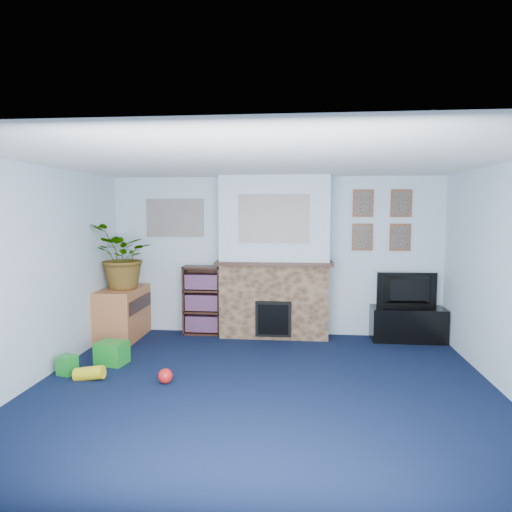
# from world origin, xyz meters

# --- Properties ---
(floor) EXTENTS (5.00, 4.50, 0.01)m
(floor) POSITION_xyz_m (0.00, 0.00, 0.00)
(floor) COLOR #0D1633
(floor) RESTS_ON ground
(ceiling) EXTENTS (5.00, 4.50, 0.01)m
(ceiling) POSITION_xyz_m (0.00, 0.00, 2.40)
(ceiling) COLOR white
(ceiling) RESTS_ON wall_back
(wall_back) EXTENTS (5.00, 0.04, 2.40)m
(wall_back) POSITION_xyz_m (0.00, 2.25, 1.20)
(wall_back) COLOR silver
(wall_back) RESTS_ON ground
(wall_front) EXTENTS (5.00, 0.04, 2.40)m
(wall_front) POSITION_xyz_m (0.00, -2.25, 1.20)
(wall_front) COLOR silver
(wall_front) RESTS_ON ground
(wall_left) EXTENTS (0.04, 4.50, 2.40)m
(wall_left) POSITION_xyz_m (-2.50, 0.00, 1.20)
(wall_left) COLOR silver
(wall_left) RESTS_ON ground
(chimney_breast) EXTENTS (1.72, 0.50, 2.40)m
(chimney_breast) POSITION_xyz_m (0.00, 2.05, 1.18)
(chimney_breast) COLOR brown
(chimney_breast) RESTS_ON ground
(collage_main) EXTENTS (1.00, 0.03, 0.68)m
(collage_main) POSITION_xyz_m (0.00, 1.84, 1.78)
(collage_main) COLOR gray
(collage_main) RESTS_ON chimney_breast
(collage_left) EXTENTS (0.90, 0.03, 0.58)m
(collage_left) POSITION_xyz_m (-1.55, 2.23, 1.78)
(collage_left) COLOR gray
(collage_left) RESTS_ON wall_back
(portrait_tl) EXTENTS (0.30, 0.03, 0.40)m
(portrait_tl) POSITION_xyz_m (1.30, 2.23, 2.00)
(portrait_tl) COLOR brown
(portrait_tl) RESTS_ON wall_back
(portrait_tr) EXTENTS (0.30, 0.03, 0.40)m
(portrait_tr) POSITION_xyz_m (1.85, 2.23, 2.00)
(portrait_tr) COLOR brown
(portrait_tr) RESTS_ON wall_back
(portrait_bl) EXTENTS (0.30, 0.03, 0.40)m
(portrait_bl) POSITION_xyz_m (1.30, 2.23, 1.50)
(portrait_bl) COLOR brown
(portrait_bl) RESTS_ON wall_back
(portrait_br) EXTENTS (0.30, 0.03, 0.40)m
(portrait_br) POSITION_xyz_m (1.85, 2.23, 1.50)
(portrait_br) COLOR brown
(portrait_br) RESTS_ON wall_back
(tv_stand) EXTENTS (1.03, 0.44, 0.49)m
(tv_stand) POSITION_xyz_m (1.95, 2.03, 0.23)
(tv_stand) COLOR black
(tv_stand) RESTS_ON ground
(television) EXTENTS (0.87, 0.15, 0.50)m
(television) POSITION_xyz_m (1.95, 2.05, 0.74)
(television) COLOR black
(television) RESTS_ON tv_stand
(bookshelf) EXTENTS (0.58, 0.28, 1.05)m
(bookshelf) POSITION_xyz_m (-1.10, 2.11, 0.50)
(bookshelf) COLOR black
(bookshelf) RESTS_ON ground
(sideboard) EXTENTS (0.54, 0.97, 0.75)m
(sideboard) POSITION_xyz_m (-2.24, 1.75, 0.35)
(sideboard) COLOR #B4653A
(sideboard) RESTS_ON ground
(potted_plant) EXTENTS (0.80, 0.91, 0.96)m
(potted_plant) POSITION_xyz_m (-2.19, 1.70, 1.23)
(potted_plant) COLOR #26661E
(potted_plant) RESTS_ON sideboard
(mantel_clock) EXTENTS (0.10, 0.06, 0.15)m
(mantel_clock) POSITION_xyz_m (-0.11, 2.00, 1.22)
(mantel_clock) COLOR gold
(mantel_clock) RESTS_ON chimney_breast
(mantel_candle) EXTENTS (0.05, 0.05, 0.15)m
(mantel_candle) POSITION_xyz_m (0.31, 2.00, 1.23)
(mantel_candle) COLOR #B2BFC6
(mantel_candle) RESTS_ON chimney_breast
(mantel_teddy) EXTENTS (0.13, 0.13, 0.13)m
(mantel_teddy) POSITION_xyz_m (-0.47, 2.00, 1.22)
(mantel_teddy) COLOR gray
(mantel_teddy) RESTS_ON chimney_breast
(mantel_can) EXTENTS (0.06, 0.06, 0.12)m
(mantel_can) POSITION_xyz_m (0.73, 2.00, 1.21)
(mantel_can) COLOR #198C26
(mantel_can) RESTS_ON chimney_breast
(green_crate) EXTENTS (0.39, 0.34, 0.28)m
(green_crate) POSITION_xyz_m (-1.93, 0.62, 0.14)
(green_crate) COLOR #198C26
(green_crate) RESTS_ON ground
(toy_ball) EXTENTS (0.16, 0.16, 0.16)m
(toy_ball) POSITION_xyz_m (-1.08, 0.06, 0.09)
(toy_ball) COLOR red
(toy_ball) RESTS_ON ground
(toy_block) EXTENTS (0.22, 0.22, 0.22)m
(toy_block) POSITION_xyz_m (-2.30, 0.23, 0.11)
(toy_block) COLOR #198C26
(toy_block) RESTS_ON ground
(toy_tube) EXTENTS (0.35, 0.15, 0.20)m
(toy_tube) POSITION_xyz_m (-1.97, 0.09, 0.07)
(toy_tube) COLOR yellow
(toy_tube) RESTS_ON ground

